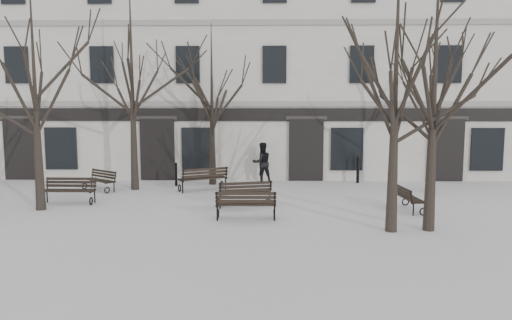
{
  "coord_description": "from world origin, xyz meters",
  "views": [
    {
      "loc": [
        1.7,
        -15.35,
        3.75
      ],
      "look_at": [
        1.27,
        3.0,
        1.56
      ],
      "focal_mm": 35.0,
      "sensor_mm": 36.0,
      "label": 1
    }
  ],
  "objects_px": {
    "bench_0": "(69,190)",
    "bench_4": "(203,178)",
    "tree_1": "(33,62)",
    "bench_3": "(100,179)",
    "bench_2": "(244,193)",
    "tree_3": "(436,52)",
    "bench_1": "(246,204)",
    "bench_5": "(408,197)",
    "tree_2": "(397,48)"
  },
  "relations": [
    {
      "from": "bench_2",
      "to": "bench_1",
      "type": "bearing_deg",
      "value": 79.86
    },
    {
      "from": "tree_1",
      "to": "bench_2",
      "type": "bearing_deg",
      "value": 5.09
    },
    {
      "from": "tree_2",
      "to": "bench_0",
      "type": "distance_m",
      "value": 12.36
    },
    {
      "from": "tree_1",
      "to": "bench_0",
      "type": "distance_m",
      "value": 4.7
    },
    {
      "from": "tree_3",
      "to": "bench_4",
      "type": "bearing_deg",
      "value": 140.04
    },
    {
      "from": "tree_3",
      "to": "bench_2",
      "type": "height_order",
      "value": "tree_3"
    },
    {
      "from": "bench_4",
      "to": "bench_5",
      "type": "xyz_separation_m",
      "value": [
        7.49,
        -3.52,
        -0.09
      ]
    },
    {
      "from": "tree_1",
      "to": "tree_2",
      "type": "xyz_separation_m",
      "value": [
        11.39,
        -2.59,
        0.15
      ]
    },
    {
      "from": "bench_0",
      "to": "bench_1",
      "type": "xyz_separation_m",
      "value": [
        6.58,
        -2.4,
        0.01
      ]
    },
    {
      "from": "tree_3",
      "to": "bench_4",
      "type": "height_order",
      "value": "tree_3"
    },
    {
      "from": "tree_2",
      "to": "bench_0",
      "type": "height_order",
      "value": "tree_2"
    },
    {
      "from": "bench_5",
      "to": "tree_3",
      "type": "bearing_deg",
      "value": 172.01
    },
    {
      "from": "bench_0",
      "to": "bench_4",
      "type": "height_order",
      "value": "bench_4"
    },
    {
      "from": "tree_1",
      "to": "bench_4",
      "type": "bearing_deg",
      "value": 35.84
    },
    {
      "from": "tree_2",
      "to": "tree_3",
      "type": "height_order",
      "value": "tree_2"
    },
    {
      "from": "bench_5",
      "to": "bench_3",
      "type": "bearing_deg",
      "value": 67.94
    },
    {
      "from": "bench_2",
      "to": "bench_5",
      "type": "height_order",
      "value": "bench_2"
    },
    {
      "from": "bench_1",
      "to": "bench_3",
      "type": "xyz_separation_m",
      "value": [
        -6.35,
        5.07,
        -0.06
      ]
    },
    {
      "from": "bench_1",
      "to": "bench_4",
      "type": "bearing_deg",
      "value": -69.29
    },
    {
      "from": "tree_2",
      "to": "bench_2",
      "type": "bearing_deg",
      "value": 143.73
    },
    {
      "from": "tree_1",
      "to": "bench_2",
      "type": "xyz_separation_m",
      "value": [
        7.01,
        0.62,
        -4.53
      ]
    },
    {
      "from": "bench_2",
      "to": "tree_1",
      "type": "bearing_deg",
      "value": -9.14
    },
    {
      "from": "bench_1",
      "to": "tree_3",
      "type": "bearing_deg",
      "value": 167.08
    },
    {
      "from": "bench_0",
      "to": "tree_3",
      "type": "bearing_deg",
      "value": -15.94
    },
    {
      "from": "bench_3",
      "to": "tree_1",
      "type": "bearing_deg",
      "value": -64.9
    },
    {
      "from": "tree_2",
      "to": "bench_1",
      "type": "relative_size",
      "value": 4.35
    },
    {
      "from": "tree_3",
      "to": "bench_0",
      "type": "height_order",
      "value": "tree_3"
    },
    {
      "from": "tree_3",
      "to": "bench_5",
      "type": "height_order",
      "value": "tree_3"
    },
    {
      "from": "bench_0",
      "to": "bench_5",
      "type": "height_order",
      "value": "bench_0"
    },
    {
      "from": "bench_0",
      "to": "bench_4",
      "type": "xyz_separation_m",
      "value": [
        4.59,
        2.63,
        0.03
      ]
    },
    {
      "from": "tree_1",
      "to": "bench_3",
      "type": "bearing_deg",
      "value": 77.92
    },
    {
      "from": "tree_1",
      "to": "bench_3",
      "type": "relative_size",
      "value": 4.76
    },
    {
      "from": "tree_2",
      "to": "bench_1",
      "type": "xyz_separation_m",
      "value": [
        -4.24,
        1.28,
        -4.68
      ]
    },
    {
      "from": "bench_4",
      "to": "bench_1",
      "type": "bearing_deg",
      "value": 83.27
    },
    {
      "from": "bench_0",
      "to": "bench_4",
      "type": "relative_size",
      "value": 0.91
    },
    {
      "from": "tree_3",
      "to": "bench_3",
      "type": "bearing_deg",
      "value": 152.09
    },
    {
      "from": "bench_2",
      "to": "bench_4",
      "type": "distance_m",
      "value": 3.61
    },
    {
      "from": "bench_3",
      "to": "bench_4",
      "type": "relative_size",
      "value": 0.82
    },
    {
      "from": "bench_2",
      "to": "tree_3",
      "type": "bearing_deg",
      "value": 136.6
    },
    {
      "from": "tree_2",
      "to": "bench_5",
      "type": "height_order",
      "value": "tree_2"
    },
    {
      "from": "bench_2",
      "to": "bench_4",
      "type": "xyz_separation_m",
      "value": [
        -1.86,
        3.1,
        0.03
      ]
    },
    {
      "from": "bench_2",
      "to": "bench_5",
      "type": "bearing_deg",
      "value": 161.43
    },
    {
      "from": "tree_3",
      "to": "bench_2",
      "type": "xyz_separation_m",
      "value": [
        -5.5,
        3.07,
        -4.58
      ]
    },
    {
      "from": "bench_0",
      "to": "bench_5",
      "type": "bearing_deg",
      "value": -3.68
    },
    {
      "from": "tree_3",
      "to": "bench_3",
      "type": "distance_m",
      "value": 14.04
    },
    {
      "from": "tree_1",
      "to": "bench_1",
      "type": "bearing_deg",
      "value": -10.39
    },
    {
      "from": "tree_1",
      "to": "bench_4",
      "type": "distance_m",
      "value": 7.79
    },
    {
      "from": "tree_3",
      "to": "bench_1",
      "type": "distance_m",
      "value": 7.15
    },
    {
      "from": "bench_0",
      "to": "tree_1",
      "type": "bearing_deg",
      "value": -116.86
    },
    {
      "from": "bench_0",
      "to": "bench_1",
      "type": "relative_size",
      "value": 0.99
    }
  ]
}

